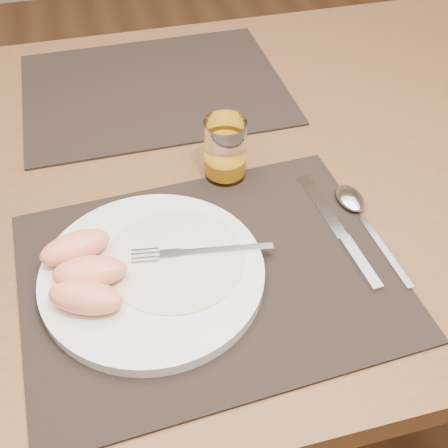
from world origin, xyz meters
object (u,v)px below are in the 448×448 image
table (192,204)px  plate (153,274)px  placemat_near (209,274)px  spoon (355,205)px  fork (190,253)px  placemat_far (154,88)px  juice_glass (225,152)px  knife (343,237)px

table → plate: 0.25m
placemat_near → plate: 0.07m
table → spoon: spoon is taller
fork → spoon: (0.24, 0.04, -0.01)m
placemat_near → placemat_far: (0.01, 0.44, 0.00)m
juice_glass → spoon: bearing=-37.2°
plate → spoon: size_ratio=1.41×
placemat_far → juice_glass: bearing=-76.8°
fork → knife: bearing=-2.9°
table → placemat_far: 0.24m
spoon → placemat_near: bearing=-164.3°
table → juice_glass: bearing=-43.5°
plate → fork: bearing=15.3°
table → placemat_near: 0.24m
fork → knife: 0.20m
juice_glass → table: bearing=136.5°
placemat_near → spoon: bearing=15.7°
fork → juice_glass: juice_glass is taller
spoon → juice_glass: size_ratio=2.11×
plate → knife: plate is taller
placemat_near → knife: size_ratio=2.04×
juice_glass → plate: bearing=-128.6°
knife → juice_glass: 0.21m
placemat_near → fork: fork is taller
placemat_near → plate: (-0.07, 0.01, 0.01)m
fork → placemat_near: bearing=-51.8°
plate → spoon: (0.29, 0.05, -0.00)m
table → knife: (0.16, -0.21, 0.09)m
plate → juice_glass: bearing=51.4°
placemat_far → plate: (-0.07, -0.43, 0.01)m
plate → spoon: plate is taller
placemat_near → fork: (-0.02, 0.02, 0.02)m
placemat_far → knife: 0.46m
table → spoon: bearing=-38.7°
fork → table: bearing=78.1°
plate → spoon: bearing=10.4°
placemat_near → spoon: 0.23m
placemat_far → fork: 0.42m
fork → plate: bearing=-164.7°
spoon → juice_glass: juice_glass is taller
plate → knife: (0.25, 0.00, -0.01)m
table → placemat_near: size_ratio=3.11×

